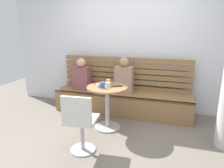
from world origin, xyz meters
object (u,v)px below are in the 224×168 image
Objects in this scene: booth_bench at (122,103)px; cafe_table at (107,99)px; person_child_left at (82,76)px; person_adult at (124,77)px; phone_on_table at (117,86)px; white_chair at (80,122)px; cup_mug_blue at (102,85)px; plate_small at (99,83)px; cup_ceramic_white at (108,85)px; cup_tumbler_orange at (108,82)px; cup_espresso_small at (98,85)px.

booth_bench is 3.65× the size of cafe_table.
booth_bench is 4.17× the size of person_child_left.
phone_on_table is (0.04, -0.62, -0.01)m from person_adult.
booth_bench is at bearing 82.60° from white_chair.
phone_on_table is at bearing 36.14° from cup_mug_blue.
booth_bench is 1.53m from white_chair.
white_chair reaches higher than plate_small.
cup_ceramic_white is at bearing 58.05° from cup_mug_blue.
booth_bench is 0.75m from cafe_table.
person_adult is (0.04, -0.00, 0.53)m from booth_bench.
cup_ceramic_white is at bearing -76.42° from cup_tumbler_orange.
plate_small is at bearing 143.58° from cafe_table.
phone_on_table reaches higher than booth_bench.
cup_espresso_small is at bearing -125.79° from cup_tumbler_orange.
person_adult is (0.24, 1.49, 0.29)m from white_chair.
cup_espresso_small is 0.09m from cup_mug_blue.
booth_bench is at bearing 81.48° from cup_tumbler_orange.
white_chair reaches higher than cafe_table.
person_child_left is 1.12m from phone_on_table.
white_chair is at bearing -97.40° from booth_bench.
cup_mug_blue is at bearing -46.66° from person_child_left.
phone_on_table is at bearing -13.82° from plate_small.
cup_ceramic_white reaches higher than phone_on_table.
cup_espresso_small is (0.64, -0.75, 0.04)m from person_child_left.
cup_ceramic_white is at bearing 81.10° from white_chair.
person_adult is at bearing 80.80° from cup_ceramic_white.
phone_on_table is at bearing 19.45° from cafe_table.
cup_tumbler_orange reaches higher than cup_ceramic_white.
person_child_left reaches higher than cup_ceramic_white.
person_child_left is at bearing 113.97° from white_chair.
cup_espresso_small is 0.32m from phone_on_table.
cup_mug_blue is 0.28m from plate_small.
cafe_table is 1.06× the size of person_adult.
person_adult reaches higher than cup_tumbler_orange.
phone_on_table is at bearing 19.57° from cup_ceramic_white.
person_child_left is (-0.85, -0.01, 0.50)m from booth_bench.
person_child_left is 0.79m from plate_small.
cafe_table is at bearing 29.28° from cup_espresso_small.
person_child_left is (-0.78, 0.67, 0.21)m from cafe_table.
white_chair is at bearing -88.79° from cup_espresso_small.
cup_ceramic_white is 0.57× the size of phone_on_table.
white_chair reaches higher than cup_mug_blue.
cup_ceramic_white is (0.79, -0.67, 0.05)m from person_child_left.
person_adult is 0.62m from plate_small.
cafe_table is at bearing 86.00° from phone_on_table.
person_child_left reaches higher than cup_espresso_small.
cup_tumbler_orange is at bearing -37.02° from person_child_left.
cup_ceramic_white is at bearing 28.57° from cup_espresso_small.
cup_espresso_small reaches higher than booth_bench.
person_child_left is 6.47× the size of cup_tumbler_orange.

